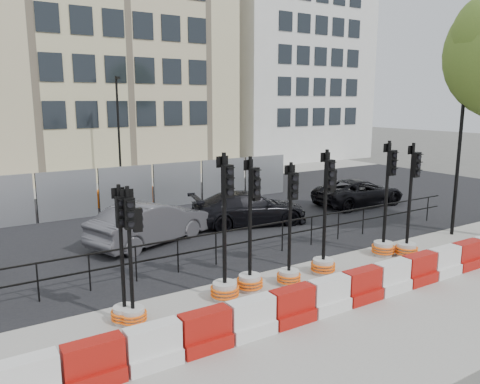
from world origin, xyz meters
TOP-DOWN VIEW (x-y plane):
  - ground at (0.00, 0.00)m, footprint 120.00×120.00m
  - sidewalk_near at (0.00, -3.00)m, footprint 40.00×6.00m
  - road at (0.00, 7.00)m, footprint 40.00×14.00m
  - sidewalk_far at (0.00, 16.00)m, footprint 40.00×4.00m
  - building_cream at (2.00, 21.99)m, footprint 15.00×10.06m
  - building_white at (17.00, 21.99)m, footprint 12.00×9.06m
  - kerb_railing at (0.00, 1.20)m, footprint 18.00×0.04m
  - heras_fencing at (-0.49, 9.71)m, footprint 14.33×1.72m
  - lamp_post_far at (0.50, 14.98)m, footprint 0.12×0.56m
  - lamp_post_near at (7.50, -0.52)m, footprint 0.12×0.56m
  - barrier_row at (0.00, -2.80)m, footprint 16.75×0.50m
  - traffic_signal_a at (-4.60, -0.87)m, footprint 0.60×0.60m
  - traffic_signal_b at (-4.47, -1.05)m, footprint 0.59×0.59m
  - traffic_signal_c at (-2.17, -0.99)m, footprint 0.70×0.70m
  - traffic_signal_d at (-1.35, -0.85)m, footprint 0.67×0.67m
  - traffic_signal_e at (-0.29, -1.06)m, footprint 0.63×0.63m
  - traffic_signal_f at (1.01, -0.95)m, footprint 0.68×0.68m
  - traffic_signal_g at (3.62, -0.77)m, footprint 0.70×0.70m
  - traffic_signal_h at (4.15, -1.22)m, footprint 0.69×0.69m
  - car_b at (-1.98, 4.25)m, footprint 4.27×5.30m
  - car_c at (2.11, 4.51)m, footprint 3.92×5.35m
  - car_d at (8.24, 4.70)m, footprint 2.27×4.50m

SIDE VIEW (x-z plane):
  - ground at x=0.00m, z-range 0.00..0.00m
  - sidewalk_near at x=0.00m, z-range 0.00..0.02m
  - sidewalk_far at x=0.00m, z-range 0.00..0.02m
  - road at x=0.00m, z-range 0.00..0.03m
  - barrier_row at x=0.00m, z-range -0.03..0.77m
  - car_d at x=8.24m, z-range 0.00..1.22m
  - traffic_signal_a at x=-4.60m, z-range -0.89..2.14m
  - car_c at x=2.11m, z-range 0.00..1.31m
  - traffic_signal_e at x=-0.29m, z-range -0.94..2.27m
  - kerb_railing at x=0.00m, z-range 0.19..1.19m
  - heras_fencing at x=-0.49m, z-range -0.29..1.71m
  - car_b at x=-1.98m, z-range 0.00..1.43m
  - traffic_signal_b at x=-4.47m, z-range -0.79..2.22m
  - traffic_signal_h at x=4.15m, z-range -1.03..2.47m
  - traffic_signal_g at x=3.62m, z-range -1.04..2.51m
  - traffic_signal_c at x=-2.17m, z-range -1.04..2.51m
  - traffic_signal_d at x=-1.35m, z-range -0.89..2.51m
  - traffic_signal_f at x=1.01m, z-range -0.90..2.55m
  - lamp_post_far at x=0.50m, z-range 0.22..6.22m
  - lamp_post_near at x=7.50m, z-range 0.22..6.22m
  - building_white at x=17.00m, z-range 0.00..16.00m
  - building_cream at x=2.00m, z-range 0.00..18.00m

